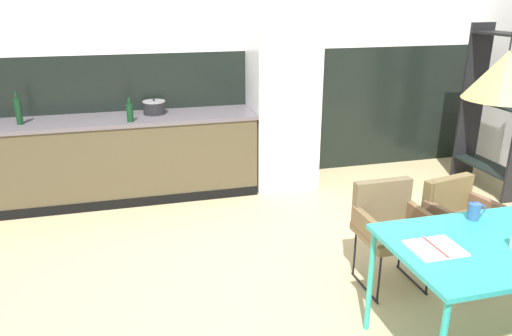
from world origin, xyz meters
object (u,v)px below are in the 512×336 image
object	(u,v)px
armchair_by_stool	(459,213)
bottle_spice_small	(130,112)
refrigerator_column	(282,101)
armchair_far_side	(389,220)
cooking_pot	(154,107)
open_book	(435,248)
pendant_lamp_over_table_near	(505,75)
bottle_vinegar_dark	(18,111)
open_shelf_unit	(500,104)
mug_wide_latte	(474,211)

from	to	relation	value
armchair_by_stool	bottle_spice_small	size ratio (longest dim) A/B	3.05
refrigerator_column	bottle_spice_small	xyz separation A→B (m)	(-1.65, -0.20, 0.02)
armchair_far_side	cooking_pot	world-z (taller)	cooking_pot
armchair_far_side	armchair_by_stool	bearing A→B (deg)	179.77
open_book	pendant_lamp_over_table_near	distance (m)	0.98
bottle_vinegar_dark	pendant_lamp_over_table_near	xyz separation A→B (m)	(2.90, -3.00, 0.68)
armchair_far_side	open_book	size ratio (longest dim) A/B	2.78
open_book	open_shelf_unit	distance (m)	3.24
open_book	bottle_spice_small	size ratio (longest dim) A/B	1.16
open_book	cooking_pot	size ratio (longest dim) A/B	1.18
armchair_far_side	cooking_pot	distance (m)	2.78
refrigerator_column	pendant_lamp_over_table_near	distance (m)	3.13
refrigerator_column	open_book	bearing A→B (deg)	-91.49
mug_wide_latte	pendant_lamp_over_table_near	size ratio (longest dim) A/B	0.09
open_book	bottle_vinegar_dark	distance (m)	4.00
open_book	pendant_lamp_over_table_near	size ratio (longest dim) A/B	0.21
open_shelf_unit	armchair_far_side	bearing A→B (deg)	-55.54
armchair_far_side	bottle_spice_small	world-z (taller)	bottle_spice_small
open_shelf_unit	cooking_pot	bearing A→B (deg)	-103.27
open_shelf_unit	mug_wide_latte	bearing A→B (deg)	-42.56
bottle_spice_small	open_shelf_unit	world-z (taller)	open_shelf_unit
open_shelf_unit	pendant_lamp_over_table_near	bearing A→B (deg)	-41.66
mug_wide_latte	cooking_pot	distance (m)	3.36
open_book	cooking_pot	xyz separation A→B (m)	(-1.32, 3.13, 0.20)
bottle_spice_small	pendant_lamp_over_table_near	bearing A→B (deg)	-56.88
bottle_vinegar_dark	open_shelf_unit	bearing A→B (deg)	-8.51
pendant_lamp_over_table_near	bottle_spice_small	bearing A→B (deg)	123.12
refrigerator_column	armchair_by_stool	world-z (taller)	refrigerator_column
cooking_pot	bottle_vinegar_dark	distance (m)	1.31
armchair_by_stool	open_shelf_unit	distance (m)	2.10
armchair_by_stool	pendant_lamp_over_table_near	distance (m)	1.57
refrigerator_column	open_book	distance (m)	3.05
mug_wide_latte	bottle_spice_small	xyz separation A→B (m)	(-2.03, 2.57, 0.18)
open_shelf_unit	bottle_spice_small	bearing A→B (deg)	-98.35
refrigerator_column	bottle_spice_small	bearing A→B (deg)	-173.07
armchair_far_side	cooking_pot	xyz separation A→B (m)	(-1.54, 2.28, 0.45)
refrigerator_column	armchair_by_stool	bearing A→B (deg)	-71.28
mug_wide_latte	pendant_lamp_over_table_near	world-z (taller)	pendant_lamp_over_table_near
mug_wide_latte	armchair_far_side	bearing A→B (deg)	112.63
open_book	mug_wide_latte	size ratio (longest dim) A/B	2.26
bottle_vinegar_dark	cooking_pot	bearing A→B (deg)	5.14
cooking_pot	bottle_spice_small	world-z (taller)	bottle_spice_small
open_book	pendant_lamp_over_table_near	bearing A→B (deg)	1.62
bottle_spice_small	refrigerator_column	bearing A→B (deg)	6.93
armchair_far_side	bottle_spice_small	distance (m)	2.72
armchair_by_stool	open_shelf_unit	world-z (taller)	open_shelf_unit
refrigerator_column	pendant_lamp_over_table_near	xyz separation A→B (m)	(0.20, -3.04, 0.73)
open_book	bottle_vinegar_dark	world-z (taller)	bottle_vinegar_dark
armchair_by_stool	pendant_lamp_over_table_near	xyz separation A→B (m)	(-0.54, -0.85, 1.21)
refrigerator_column	armchair_by_stool	xyz separation A→B (m)	(0.74, -2.19, -0.48)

